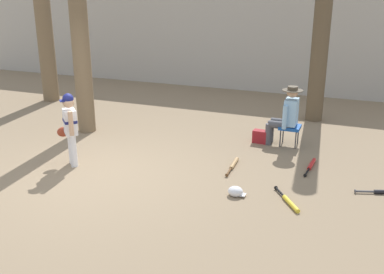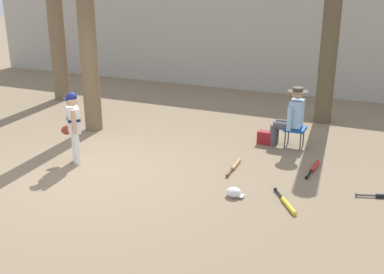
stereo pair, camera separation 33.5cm
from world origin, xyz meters
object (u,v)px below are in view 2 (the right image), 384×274
at_px(bat_red_barrel, 314,168).
at_px(batting_helmet_white, 234,192).
at_px(young_ballplayer, 73,123).
at_px(tree_near_player, 87,29).
at_px(folding_stool, 295,129).
at_px(bat_yellow_trainer, 287,204).
at_px(seated_spectator, 291,115).
at_px(bat_wood_tan, 235,165).
at_px(tree_behind_spectator, 330,40).
at_px(handbag_beside_stool, 266,138).

distance_m(bat_red_barrel, batting_helmet_white, 1.83).
bearing_deg(batting_helmet_white, young_ballplayer, 177.27).
height_order(tree_near_player, batting_helmet_white, tree_near_player).
distance_m(tree_near_player, folding_stool, 4.71).
distance_m(young_ballplayer, bat_yellow_trainer, 3.95).
xyz_separation_m(seated_spectator, bat_wood_tan, (-0.62, -1.47, -0.61)).
height_order(tree_behind_spectator, folding_stool, tree_behind_spectator).
relative_size(folding_stool, bat_red_barrel, 0.51).
bearing_deg(bat_yellow_trainer, bat_wood_tan, 137.40).
distance_m(young_ballplayer, seated_spectator, 4.12).
bearing_deg(folding_stool, handbag_beside_stool, -173.95).
xyz_separation_m(tree_near_player, seated_spectator, (4.19, 0.68, -1.54)).
xyz_separation_m(young_ballplayer, bat_yellow_trainer, (3.88, -0.12, -0.71)).
height_order(bat_yellow_trainer, bat_wood_tan, same).
relative_size(young_ballplayer, bat_wood_tan, 1.64).
bearing_deg(bat_red_barrel, folding_stool, 119.62).
distance_m(folding_stool, bat_red_barrel, 1.20).
height_order(folding_stool, batting_helmet_white, folding_stool).
xyz_separation_m(folding_stool, bat_yellow_trainer, (0.46, -2.55, -0.33)).
height_order(tree_behind_spectator, seated_spectator, tree_behind_spectator).
distance_m(young_ballplayer, bat_red_barrel, 4.30).
bearing_deg(young_ballplayer, handbag_beside_stool, 39.47).
bearing_deg(batting_helmet_white, bat_wood_tan, 108.17).
xyz_separation_m(folding_stool, handbag_beside_stool, (-0.55, -0.06, -0.23)).
distance_m(young_ballplayer, handbag_beside_stool, 3.78).
xyz_separation_m(tree_near_player, bat_yellow_trainer, (4.75, -1.87, -2.15)).
bearing_deg(folding_stool, tree_behind_spectator, 83.38).
bearing_deg(folding_stool, young_ballplayer, -144.67).
bearing_deg(seated_spectator, bat_yellow_trainer, -77.70).
xyz_separation_m(bat_yellow_trainer, bat_red_barrel, (0.11, 1.55, -0.00)).
xyz_separation_m(tree_near_player, bat_red_barrel, (4.86, -0.32, -2.15)).
relative_size(tree_near_player, batting_helmet_white, 18.23).
bearing_deg(tree_behind_spectator, bat_yellow_trainer, -87.14).
relative_size(tree_behind_spectator, bat_wood_tan, 5.52).
bearing_deg(handbag_beside_stool, batting_helmet_white, -85.62).
relative_size(tree_near_player, bat_yellow_trainer, 7.14).
relative_size(bat_yellow_trainer, bat_wood_tan, 0.88).
height_order(tree_near_player, bat_red_barrel, tree_near_player).
height_order(bat_red_barrel, batting_helmet_white, batting_helmet_white).
bearing_deg(young_ballplayer, bat_red_barrel, 19.69).
bearing_deg(bat_wood_tan, bat_red_barrel, 20.10).
relative_size(young_ballplayer, bat_red_barrel, 1.63).
distance_m(tree_near_player, bat_red_barrel, 5.32).
xyz_separation_m(tree_behind_spectator, seated_spectator, (-0.33, -1.99, -1.25)).
bearing_deg(young_ballplayer, batting_helmet_white, -2.73).
xyz_separation_m(tree_behind_spectator, handbag_beside_stool, (-0.78, -2.05, -1.76)).
distance_m(handbag_beside_stool, batting_helmet_white, 2.52).
relative_size(tree_behind_spectator, young_ballplayer, 3.37).
xyz_separation_m(young_ballplayer, bat_red_barrel, (3.99, 1.43, -0.71)).
height_order(seated_spectator, handbag_beside_stool, seated_spectator).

